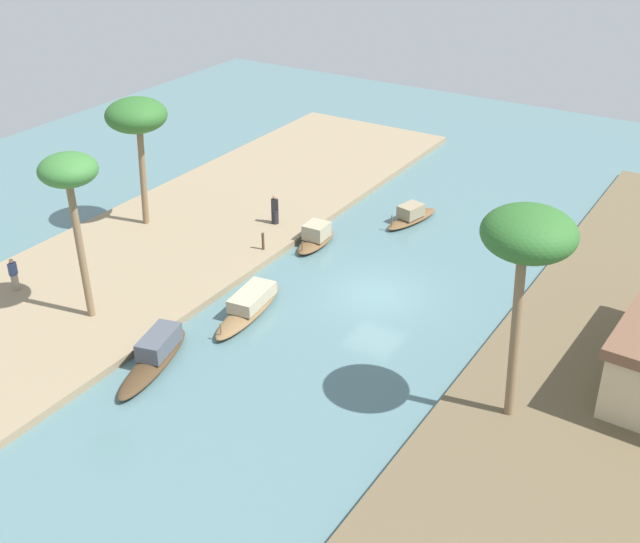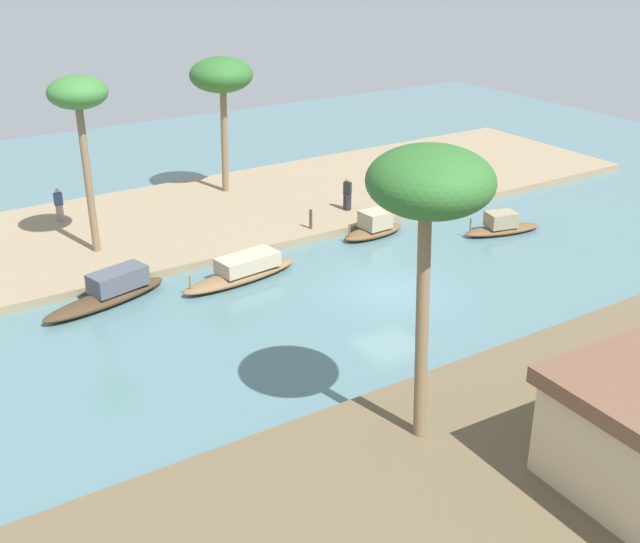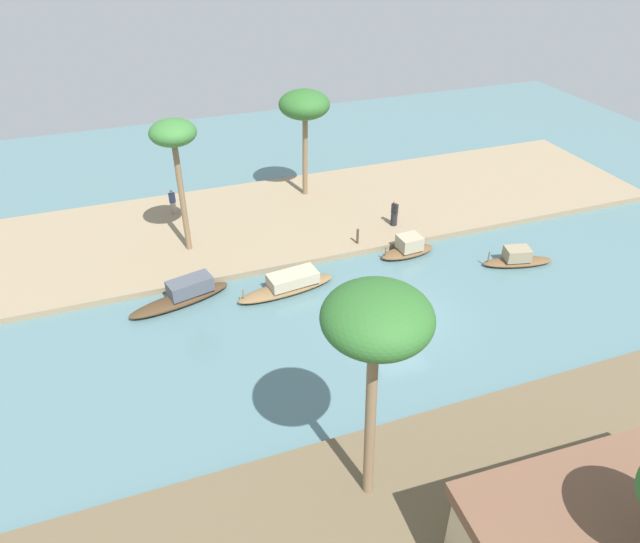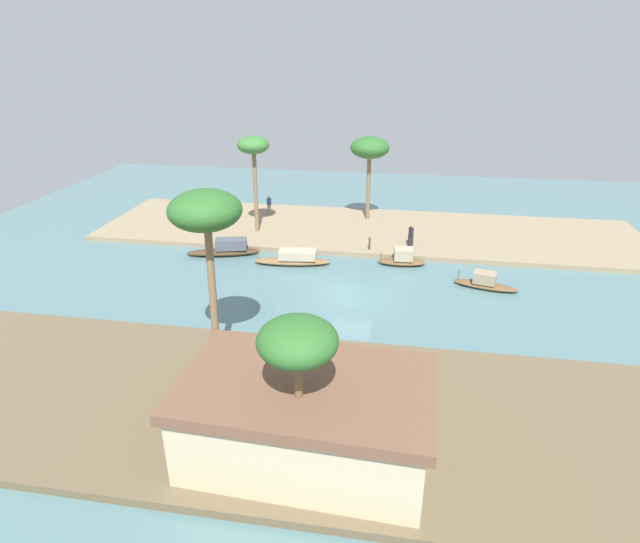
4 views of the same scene
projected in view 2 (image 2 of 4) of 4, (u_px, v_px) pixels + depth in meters
The scene contains 12 objects.
river_water at pixel (391, 290), 31.31m from camera, with size 65.86×65.86×0.00m, color slate.
riverbank_left at pixel (252, 206), 40.09m from camera, with size 42.86×10.99×0.34m, color #937F60.
sampan_open_hull at pixel (502, 226), 36.89m from camera, with size 4.05×1.91×1.05m.
sampan_midstream at pixel (110, 292), 30.09m from camera, with size 5.35×2.42×1.22m.
sampan_near_left_bank at pixel (243, 271), 32.03m from camera, with size 5.40×1.87×1.03m.
sampan_with_tall_canopy at pixel (374, 227), 36.56m from camera, with size 3.30×1.35×1.20m.
person_on_near_bank at pixel (59, 207), 37.41m from camera, with size 0.39×0.37×1.58m.
person_by_mooring at pixel (347, 197), 38.87m from camera, with size 0.54×0.54×1.62m.
mooring_post at pixel (311, 219), 36.50m from camera, with size 0.14×0.14×0.92m, color #4C3823.
palm_tree_left_near at pixel (221, 77), 39.42m from camera, with size 3.16×3.16×6.91m.
palm_tree_left_far at pixel (78, 99), 31.67m from camera, with size 2.41×2.41×7.42m.
palm_tree_right_short at pixel (430, 188), 19.22m from camera, with size 3.17×3.17×8.08m.
Camera 2 is at (17.76, 22.33, 13.23)m, focal length 44.68 mm.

